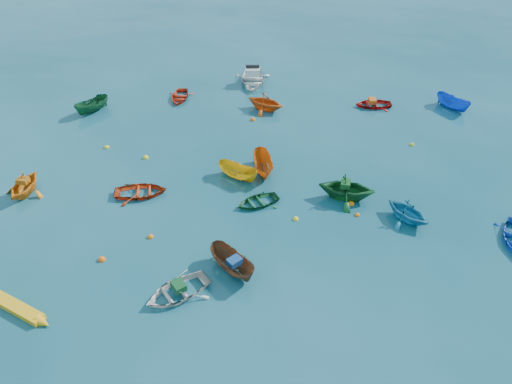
{
  "coord_description": "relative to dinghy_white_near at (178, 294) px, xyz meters",
  "views": [
    {
      "loc": [
        -2.22,
        -17.66,
        17.84
      ],
      "look_at": [
        0.0,
        5.0,
        0.4
      ],
      "focal_mm": 35.0,
      "sensor_mm": 36.0,
      "label": 1
    }
  ],
  "objects": [
    {
      "name": "buoy_ye_b",
      "position": [
        -5.05,
        13.23,
        0.0
      ],
      "size": [
        0.33,
        0.33,
        0.33
      ],
      "primitive_type": "sphere",
      "color": "yellow",
      "rests_on": "ground"
    },
    {
      "name": "buoy_ye_e",
      "position": [
        15.32,
        11.57,
        0.0
      ],
      "size": [
        0.31,
        0.31,
        0.31
      ],
      "primitive_type": "sphere",
      "color": "gold",
      "rests_on": "ground"
    },
    {
      "name": "dinghy_red_far",
      "position": [
        -0.38,
        19.89,
        0.0
      ],
      "size": [
        2.33,
        2.96,
        0.56
      ],
      "primitive_type": "imported",
      "rotation": [
        0.0,
        0.0,
        -0.16
      ],
      "color": "red",
      "rests_on": "ground"
    },
    {
      "name": "dinghy_orange_far",
      "position": [
        6.06,
        17.48,
        0.0
      ],
      "size": [
        3.75,
        3.64,
        1.51
      ],
      "primitive_type": "imported",
      "rotation": [
        0.0,
        0.0,
        0.98
      ],
      "color": "#CC5413",
      "rests_on": "ground"
    },
    {
      "name": "buoy_or_b",
      "position": [
        9.76,
        4.75,
        0.0
      ],
      "size": [
        0.29,
        0.29,
        0.29
      ],
      "primitive_type": "sphere",
      "color": "orange",
      "rests_on": "ground"
    },
    {
      "name": "ground",
      "position": [
        4.33,
        1.89,
        0.0
      ],
      "size": [
        160.0,
        160.0,
        0.0
      ],
      "primitive_type": "plane",
      "color": "#0A3F4E",
      "rests_on": "ground"
    },
    {
      "name": "dinghy_orange_w",
      "position": [
        -9.04,
        8.64,
        0.0
      ],
      "size": [
        2.99,
        3.25,
        1.43
      ],
      "primitive_type": "imported",
      "rotation": [
        0.0,
        0.0,
        -0.27
      ],
      "color": "orange",
      "rests_on": "ground"
    },
    {
      "name": "sampan_orange_n",
      "position": [
        5.04,
        9.44,
        0.0
      ],
      "size": [
        1.22,
        3.07,
        1.17
      ],
      "primitive_type": "imported",
      "rotation": [
        0.0,
        0.0,
        0.03
      ],
      "color": "#CF6213",
      "rests_on": "ground"
    },
    {
      "name": "dinghy_white_near",
      "position": [
        0.0,
        0.0,
        0.0
      ],
      "size": [
        3.81,
        3.47,
        0.65
      ],
      "primitive_type": "imported",
      "rotation": [
        0.0,
        0.0,
        -1.06
      ],
      "color": "beige",
      "rests_on": "ground"
    },
    {
      "name": "motorboat_white",
      "position": [
        5.55,
        22.2,
        0.0
      ],
      "size": [
        3.31,
        4.36,
        1.45
      ],
      "primitive_type": "imported",
      "rotation": [
        0.0,
        0.0,
        -0.1
      ],
      "color": "silver",
      "rests_on": "ground"
    },
    {
      "name": "buoy_or_c",
      "position": [
        -1.53,
        4.05,
        0.0
      ],
      "size": [
        0.33,
        0.33,
        0.33
      ],
      "primitive_type": "sphere",
      "color": "orange",
      "rests_on": "ground"
    },
    {
      "name": "buoy_or_e",
      "position": [
        5.0,
        15.99,
        0.0
      ],
      "size": [
        0.38,
        0.38,
        0.38
      ],
      "primitive_type": "sphere",
      "color": "orange",
      "rests_on": "ground"
    },
    {
      "name": "tarp_blue_a",
      "position": [
        2.73,
        1.12,
        0.75
      ],
      "size": [
        0.83,
        0.79,
        0.32
      ],
      "primitive_type": "cube",
      "rotation": [
        0.0,
        0.0,
        0.61
      ],
      "color": "navy",
      "rests_on": "sampan_brown_mid"
    },
    {
      "name": "tarp_orange_a",
      "position": [
        -9.03,
        8.68,
        0.87
      ],
      "size": [
        0.73,
        0.62,
        0.3
      ],
      "primitive_type": "cube",
      "rotation": [
        0.0,
        0.0,
        -0.27
      ],
      "color": "#AF5C11",
      "rests_on": "dinghy_orange_w"
    },
    {
      "name": "tarp_orange_b",
      "position": [
        14.17,
        17.23,
        0.45
      ],
      "size": [
        0.57,
        0.73,
        0.34
      ],
      "primitive_type": "cube",
      "rotation": [
        0.0,
        0.0,
        -1.64
      ],
      "color": "#D85316",
      "rests_on": "dinghy_red_ne"
    },
    {
      "name": "buoy_ye_c",
      "position": [
        6.31,
        4.74,
        0.0
      ],
      "size": [
        0.32,
        0.32,
        0.32
      ],
      "primitive_type": "sphere",
      "color": "yellow",
      "rests_on": "ground"
    },
    {
      "name": "sampan_yellow_mid",
      "position": [
        3.44,
        8.92,
        0.0
      ],
      "size": [
        2.84,
        2.56,
        1.08
      ],
      "primitive_type": "imported",
      "rotation": [
        0.0,
        0.0,
        0.9
      ],
      "color": "gold",
      "rests_on": "ground"
    },
    {
      "name": "dinghy_cyan_se",
      "position": [
        12.34,
        4.12,
        0.0
      ],
      "size": [
        3.32,
        3.41,
        1.37
      ],
      "primitive_type": "imported",
      "rotation": [
        0.0,
        0.0,
        0.6
      ],
      "color": "teal",
      "rests_on": "ground"
    },
    {
      "name": "tarp_green_a",
      "position": [
        0.09,
        0.05,
        0.49
      ],
      "size": [
        0.8,
        0.86,
        0.34
      ],
      "primitive_type": "cube",
      "rotation": [
        0.0,
        0.0,
        -1.06
      ],
      "color": "#124B24",
      "rests_on": "dinghy_white_near"
    },
    {
      "name": "sampan_green_far",
      "position": [
        -6.73,
        18.43,
        0.0
      ],
      "size": [
        2.81,
        2.79,
        1.11
      ],
      "primitive_type": "imported",
      "rotation": [
        0.0,
        0.0,
        -0.79
      ],
      "color": "#125029",
      "rests_on": "ground"
    },
    {
      "name": "tarp_green_b",
      "position": [
        9.39,
        6.37,
        1.01
      ],
      "size": [
        0.72,
        0.83,
        0.34
      ],
      "primitive_type": "cube",
      "rotation": [
        0.0,
        0.0,
        1.25
      ],
      "color": "#134E1D",
      "rests_on": "dinghy_green_n"
    },
    {
      "name": "buoy_or_d",
      "position": [
        9.68,
        5.75,
        0.0
      ],
      "size": [
        0.37,
        0.37,
        0.37
      ],
      "primitive_type": "sphere",
      "color": "orange",
      "rests_on": "ground"
    },
    {
      "name": "dinghy_red_ne",
      "position": [
        14.26,
        17.23,
        0.0
      ],
      "size": [
        2.85,
        2.13,
        0.57
      ],
      "primitive_type": "imported",
      "rotation": [
        0.0,
        0.0,
        -1.64
      ],
      "color": "#AF110E",
      "rests_on": "ground"
    },
    {
      "name": "buoy_or_a",
      "position": [
        -3.83,
        2.6,
        0.0
      ],
      "size": [
        0.39,
        0.39,
        0.39
      ],
      "primitive_type": "sphere",
      "color": "#F55B0D",
      "rests_on": "ground"
    },
    {
      "name": "dinghy_green_e",
      "position": [
        4.35,
        6.31,
        0.0
      ],
      "size": [
        2.96,
        2.52,
        0.52
      ],
      "primitive_type": "imported",
      "rotation": [
        0.0,
        0.0,
        -1.24
      ],
      "color": "#125029",
      "rests_on": "ground"
    },
    {
      "name": "buoy_ye_d",
      "position": [
        -2.37,
        11.72,
        0.0
      ],
      "size": [
        0.37,
        0.37,
        0.37
      ],
      "primitive_type": "sphere",
      "color": "yellow",
      "rests_on": "ground"
    },
    {
      "name": "sampan_brown_mid",
      "position": [
        2.64,
        1.24,
        0.0
      ],
      "size": [
        2.68,
        3.14,
        1.17
      ],
      "primitive_type": "imported",
      "rotation": [
        0.0,
        0.0,
        0.61
      ],
      "color": "brown",
      "rests_on": "ground"
    },
    {
      "name": "kayak_yellow",
      "position": [
        -7.22,
        -0.17,
        0.0
      ],
      "size": [
        3.57,
        2.69,
        0.39
      ],
      "primitive_type": null,
      "rotation": [
        0.0,
        0.0,
        0.97
      ],
      "color": "#F4A915",
      "rests_on": "ground"
    },
    {
      "name": "dinghy_red_nw",
      "position": [
        -2.33,
        7.84,
        0.0
      ],
      "size": [
        3.05,
        2.19,
        0.63
      ],
      "primitive_type": "imported",
      "rotation": [
        0.0,
        0.0,
        1.58
      ],
      "color": "#B4310F",
      "rests_on": "ground"
    },
    {
      "name": "sampan_blue_far",
      "position": [
        20.07,
        16.31,
        0.0
      ],
      "size": [
        2.39,
        2.98,
        1.1
      ],
      "primitive_type": "imported",
      "rotation": [
        0.0,
        0.0,
        0.55
      ],
      "color": "blue",
      "rests_on": "ground"
    },
    {
      "name": "dinghy_green_n",
      "position": [
        9.49,
        6.34,
        0.0
      ],
      "size": [
        3.91,
        3.63,
        1.69
      ],
      "primitive_type": "imported",
      "rotation": [
        0.0,
        0.0,
        1.25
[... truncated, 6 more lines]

